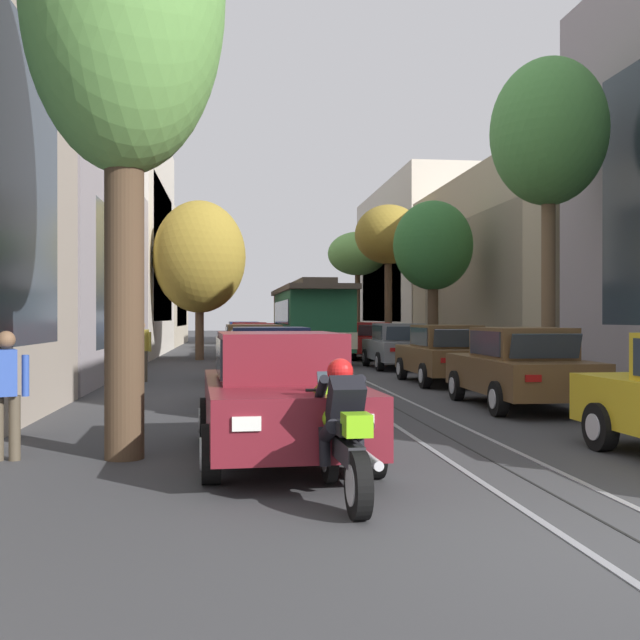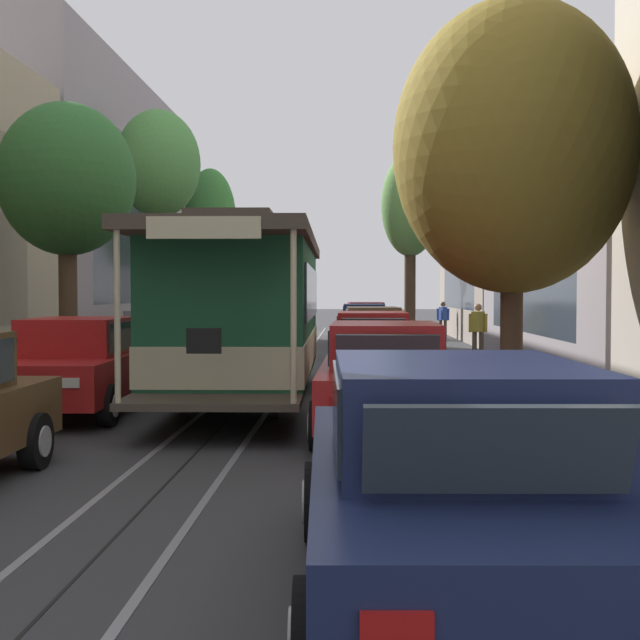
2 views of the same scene
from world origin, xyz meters
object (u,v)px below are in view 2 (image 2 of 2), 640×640
object	(u,v)px
street_tree_kerb_left_second	(513,148)
street_tree_kerb_right_near	(210,222)
parked_car_navy_second_left	(364,325)
parked_car_red_fourth_left	(373,347)
street_tree_kerb_right_second	(158,166)
parked_car_red_fifth_left	(385,378)
parked_car_brown_mid_right	(210,331)
parked_car_navy_sixth_left	(454,483)
parked_car_yellow_near_right	(251,319)
cable_car_trolley	(246,311)
pedestrian_crossing_far	(184,318)
parked_car_grey_fourth_right	(164,342)
parked_car_red_fifth_right	(77,365)
pedestrian_on_left_pavement	(443,318)
parked_car_maroon_near_left	(365,320)
parked_car_brown_second_right	(236,324)
street_tree_kerb_left_near	(410,208)
street_tree_kerb_right_mid	(67,182)
pedestrian_on_right_pavement	(478,328)
motorcycle_with_rider	(354,321)
parked_car_brown_mid_left	(373,333)

from	to	relation	value
street_tree_kerb_left_second	street_tree_kerb_right_near	world-z (taller)	street_tree_kerb_right_near
parked_car_navy_second_left	parked_car_red_fourth_left	distance (m)	12.20
street_tree_kerb_left_second	street_tree_kerb_right_second	size ratio (longest dim) A/B	0.82
parked_car_navy_second_left	parked_car_red_fifth_left	distance (m)	18.63
parked_car_brown_mid_right	parked_car_navy_sixth_left	bearing A→B (deg)	103.98
parked_car_yellow_near_right	cable_car_trolley	bearing A→B (deg)	96.67
parked_car_red_fourth_left	pedestrian_crossing_far	size ratio (longest dim) A/B	2.70
parked_car_grey_fourth_right	parked_car_red_fifth_right	world-z (taller)	same
cable_car_trolley	pedestrian_on_left_pavement	distance (m)	21.51
street_tree_kerb_left_second	pedestrian_crossing_far	distance (m)	23.45
parked_car_red_fifth_right	pedestrian_crossing_far	bearing A→B (deg)	-83.19
parked_car_maroon_near_left	street_tree_kerb_right_second	size ratio (longest dim) A/B	0.54
parked_car_brown_second_right	street_tree_kerb_left_near	world-z (taller)	street_tree_kerb_left_near
street_tree_kerb_right_second	pedestrian_crossing_far	size ratio (longest dim) A/B	5.05
pedestrian_crossing_far	street_tree_kerb_right_mid	bearing A→B (deg)	92.81
pedestrian_on_left_pavement	parked_car_grey_fourth_right	bearing A→B (deg)	62.05
pedestrian_on_right_pavement	parked_car_red_fifth_left	bearing A→B (deg)	75.44
parked_car_brown_second_right	parked_car_red_fifth_left	bearing A→B (deg)	103.99
street_tree_kerb_right_mid	pedestrian_on_left_pavement	xyz separation A→B (m)	(-10.27, -17.80, -3.54)
parked_car_red_fifth_left	parked_car_navy_second_left	bearing A→B (deg)	-90.06
parked_car_brown_mid_right	motorcycle_with_rider	bearing A→B (deg)	-110.38
parked_car_red_fifth_left	cable_car_trolley	bearing A→B (deg)	-54.87
parked_car_brown_second_right	parked_car_red_fifth_right	xyz separation A→B (m)	(0.16, 17.71, 0.00)
street_tree_kerb_right_mid	street_tree_kerb_left_second	bearing A→B (deg)	153.28
pedestrian_on_left_pavement	pedestrian_crossing_far	xyz separation A→B (m)	(11.09, 1.18, 0.01)
parked_car_brown_mid_left	parked_car_yellow_near_right	bearing A→B (deg)	-68.54
parked_car_red_fifth_left	street_tree_kerb_left_near	size ratio (longest dim) A/B	0.54
parked_car_maroon_near_left	parked_car_brown_second_right	xyz separation A→B (m)	(5.04, 4.76, 0.00)
parked_car_grey_fourth_right	parked_car_yellow_near_right	bearing A→B (deg)	-89.91
street_tree_kerb_left_second	street_tree_kerb_right_near	distance (m)	25.82
parked_car_yellow_near_right	parked_car_grey_fourth_right	world-z (taller)	same
parked_car_brown_mid_left	parked_car_brown_mid_right	bearing A→B (deg)	-17.95
parked_car_brown_mid_left	pedestrian_on_right_pavement	xyz separation A→B (m)	(-3.10, -0.13, 0.15)
parked_car_yellow_near_right	street_tree_kerb_left_second	size ratio (longest dim) A/B	0.66
parked_car_brown_second_right	parked_car_grey_fourth_right	bearing A→B (deg)	89.42
street_tree_kerb_left_near	pedestrian_on_left_pavement	xyz separation A→B (m)	(-1.43, 0.03, -4.78)
parked_car_brown_mid_right	parked_car_grey_fourth_right	distance (m)	6.09
street_tree_kerb_left_second	street_tree_kerb_right_near	size ratio (longest dim) A/B	0.87
parked_car_yellow_near_right	parked_car_brown_mid_right	xyz separation A→B (m)	(-0.09, 11.53, 0.00)
parked_car_brown_second_right	parked_car_brown_mid_right	bearing A→B (deg)	89.38
parked_car_brown_mid_left	street_tree_kerb_left_second	world-z (taller)	street_tree_kerb_left_second
street_tree_kerb_right_second	pedestrian_on_left_pavement	distance (m)	14.32
parked_car_maroon_near_left	cable_car_trolley	size ratio (longest dim) A/B	0.48
parked_car_brown_mid_left	parked_car_brown_mid_right	world-z (taller)	same
parked_car_navy_second_left	street_tree_kerb_right_near	size ratio (longest dim) A/B	0.57
parked_car_navy_second_left	pedestrian_on_left_pavement	xyz separation A→B (m)	(-3.53, -5.45, 0.11)
parked_car_brown_mid_right	parked_car_brown_mid_left	bearing A→B (deg)	162.05
parked_car_navy_second_left	street_tree_kerb_left_near	distance (m)	7.64
parked_car_brown_mid_left	parked_car_yellow_near_right	distance (m)	14.17
motorcycle_with_rider	pedestrian_on_right_pavement	xyz separation A→B (m)	(-3.56, 13.99, 0.30)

